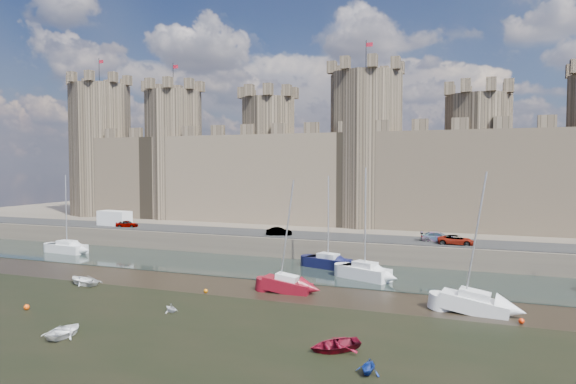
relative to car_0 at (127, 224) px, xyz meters
name	(u,v)px	position (x,y,z in m)	size (l,w,h in m)	color
ground	(182,339)	(30.25, -32.74, -3.05)	(160.00, 160.00, 0.00)	black
seaweed_patch	(124,372)	(30.25, -38.74, -3.04)	(70.00, 34.00, 0.01)	black
water_channel	(300,270)	(30.25, -8.74, -3.01)	(160.00, 12.00, 0.08)	black
quay	(368,224)	(30.25, 27.26, -1.80)	(160.00, 60.00, 2.50)	#4C443A
road	(326,236)	(30.25, 1.26, -0.50)	(160.00, 7.00, 0.10)	black
castle	(348,165)	(29.61, 15.26, 8.63)	(108.50, 11.00, 29.00)	#42382B
car_0	(127,224)	(0.00, 0.00, 0.00)	(1.29, 3.20, 1.09)	gray
car_1	(279,232)	(24.34, -0.34, 0.01)	(1.17, 3.35, 1.11)	gray
car_2	(438,237)	(44.17, 1.51, 0.06)	(1.69, 4.16, 1.21)	gray
car_3	(456,240)	(46.29, -0.30, 0.03)	(1.91, 4.13, 1.15)	gray
van	(115,219)	(-2.86, 0.76, 0.61)	(5.27, 2.11, 2.30)	silver
sailboat_0	(67,247)	(-2.42, -9.26, -2.24)	(5.68, 2.59, 10.34)	beige
sailboat_1	(328,261)	(32.83, -6.62, -2.23)	(5.57, 3.44, 10.44)	black
sailboat_2	(365,271)	(37.96, -10.84, -2.16)	(5.65, 3.90, 11.37)	silver
sailboat_4	(287,284)	(32.35, -18.40, -2.28)	(4.47, 1.75, 10.44)	maroon
sailboat_5	(475,303)	(48.59, -19.26, -2.25)	(5.41, 2.59, 11.26)	silver
dinghy_2	(65,331)	(22.43, -35.07, -2.72)	(2.26, 0.66, 3.17)	silver
dinghy_3	(171,308)	(26.05, -27.72, -2.70)	(1.13, 0.69, 1.31)	silver
dinghy_4	(335,346)	(40.50, -31.33, -2.71)	(2.30, 0.67, 3.22)	maroon
dinghy_5	(369,367)	(43.22, -34.09, -2.62)	(1.39, 0.85, 1.60)	navy
dinghy_6	(84,281)	(12.59, -22.61, -2.66)	(2.63, 0.76, 3.69)	silver
buoy_1	(206,291)	(25.47, -21.27, -2.85)	(0.39, 0.39, 0.39)	#C96708
buoy_3	(521,321)	(51.87, -21.02, -2.83)	(0.43, 0.43, 0.43)	red
buoy_4	(27,307)	(14.69, -31.25, -2.82)	(0.45, 0.45, 0.45)	#E9490A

